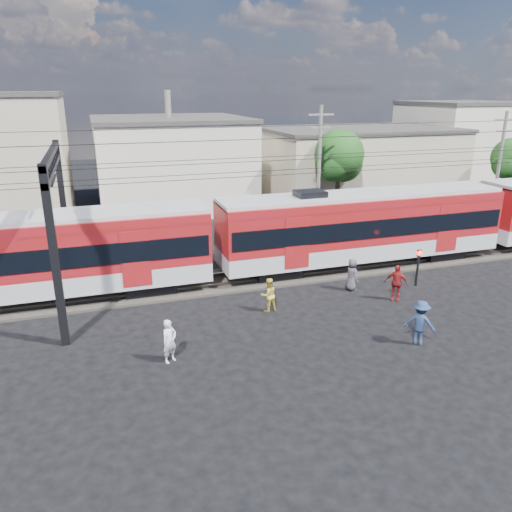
{
  "coord_description": "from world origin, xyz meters",
  "views": [
    {
      "loc": [
        -8.36,
        -15.33,
        9.45
      ],
      "look_at": [
        -1.69,
        5.0,
        2.28
      ],
      "focal_mm": 35.0,
      "sensor_mm": 36.0,
      "label": 1
    }
  ],
  "objects_px": {
    "commuter_train": "(366,224)",
    "pedestrian_c": "(420,323)",
    "crossing_signal": "(418,261)",
    "pedestrian_a": "(170,341)",
    "car_silver": "(489,212)"
  },
  "relations": [
    {
      "from": "commuter_train",
      "to": "pedestrian_c",
      "type": "height_order",
      "value": "commuter_train"
    },
    {
      "from": "commuter_train",
      "to": "pedestrian_c",
      "type": "distance_m",
      "value": 9.27
    },
    {
      "from": "pedestrian_a",
      "to": "car_silver",
      "type": "xyz_separation_m",
      "value": [
        25.87,
        12.94,
        -0.07
      ]
    },
    {
      "from": "pedestrian_c",
      "to": "crossing_signal",
      "type": "bearing_deg",
      "value": -80.73
    },
    {
      "from": "pedestrian_a",
      "to": "pedestrian_c",
      "type": "relative_size",
      "value": 0.91
    },
    {
      "from": "pedestrian_a",
      "to": "pedestrian_c",
      "type": "height_order",
      "value": "pedestrian_c"
    },
    {
      "from": "commuter_train",
      "to": "crossing_signal",
      "type": "xyz_separation_m",
      "value": [
        1.01,
        -3.53,
        -1.08
      ]
    },
    {
      "from": "car_silver",
      "to": "crossing_signal",
      "type": "relative_size",
      "value": 2.33
    },
    {
      "from": "crossing_signal",
      "to": "commuter_train",
      "type": "bearing_deg",
      "value": 106.02
    },
    {
      "from": "pedestrian_a",
      "to": "crossing_signal",
      "type": "relative_size",
      "value": 0.87
    },
    {
      "from": "pedestrian_a",
      "to": "crossing_signal",
      "type": "height_order",
      "value": "crossing_signal"
    },
    {
      "from": "commuter_train",
      "to": "pedestrian_a",
      "type": "relative_size",
      "value": 30.49
    },
    {
      "from": "pedestrian_c",
      "to": "commuter_train",
      "type": "bearing_deg",
      "value": -62.69
    },
    {
      "from": "commuter_train",
      "to": "crossing_signal",
      "type": "relative_size",
      "value": 26.41
    },
    {
      "from": "car_silver",
      "to": "crossing_signal",
      "type": "xyz_separation_m",
      "value": [
        -12.89,
        -9.4,
        0.56
      ]
    }
  ]
}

